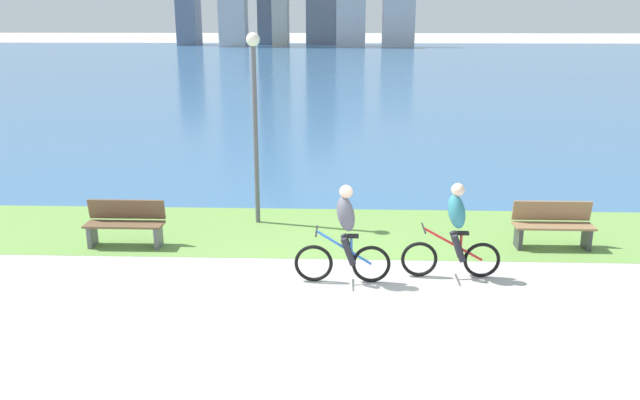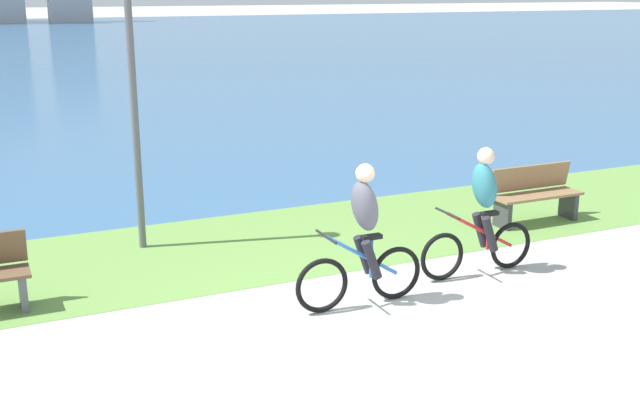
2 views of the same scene
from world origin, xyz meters
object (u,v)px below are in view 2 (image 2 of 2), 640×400
Objects in this scene: cyclist_lead at (363,237)px; bench_far_along_path at (535,194)px; lamppost_tall at (131,63)px; cyclist_trailing at (482,212)px.

bench_far_along_path is at bearing 24.54° from cyclist_lead.
lamppost_tall reaches higher than bench_far_along_path.
cyclist_lead is 0.42× the size of lamppost_tall.
cyclist_trailing is at bearing -144.38° from bench_far_along_path.
cyclist_trailing reaches higher than bench_far_along_path.
bench_far_along_path is 0.37× the size of lamppost_tall.
cyclist_trailing is (1.85, 0.29, -0.01)m from cyclist_lead.
lamppost_tall reaches higher than cyclist_trailing.
cyclist_trailing is 2.67m from bench_far_along_path.
cyclist_lead is 1.88m from cyclist_trailing.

